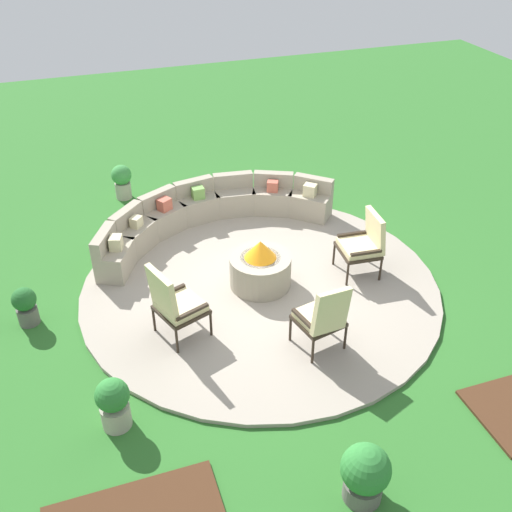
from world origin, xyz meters
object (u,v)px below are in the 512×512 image
(fire_pit, at_px, (260,268))
(potted_plant_0, at_px, (25,305))
(potted_plant_2, at_px, (365,473))
(potted_plant_3, at_px, (122,180))
(lounge_chair_back_left, at_px, (364,242))
(lounge_chair_front_right, at_px, (323,316))
(lounge_chair_front_left, at_px, (174,303))
(potted_plant_1, at_px, (114,403))
(curved_stone_bench, at_px, (207,214))

(fire_pit, height_order, potted_plant_0, fire_pit)
(potted_plant_0, distance_m, potted_plant_2, 5.10)
(fire_pit, height_order, potted_plant_3, fire_pit)
(fire_pit, relative_size, lounge_chair_back_left, 0.91)
(lounge_chair_front_right, relative_size, potted_plant_3, 1.56)
(lounge_chair_front_left, bearing_deg, potted_plant_0, -138.70)
(potted_plant_1, bearing_deg, lounge_chair_front_right, 7.74)
(lounge_chair_front_left, xyz_separation_m, lounge_chair_front_right, (1.76, -0.85, -0.03))
(fire_pit, height_order, potted_plant_2, fire_pit)
(lounge_chair_back_left, distance_m, potted_plant_2, 3.97)
(fire_pit, height_order, lounge_chair_front_left, lounge_chair_front_left)
(lounge_chair_front_right, height_order, potted_plant_3, lounge_chair_front_right)
(curved_stone_bench, relative_size, lounge_chair_front_left, 3.80)
(potted_plant_1, height_order, potted_plant_3, potted_plant_1)
(potted_plant_3, bearing_deg, fire_pit, -66.63)
(curved_stone_bench, bearing_deg, lounge_chair_back_left, -46.14)
(potted_plant_3, bearing_deg, potted_plant_2, -79.37)
(lounge_chair_back_left, bearing_deg, potted_plant_3, 44.46)
(lounge_chair_front_right, relative_size, potted_plant_1, 1.54)
(potted_plant_0, xyz_separation_m, potted_plant_2, (3.19, -3.99, 0.05))
(potted_plant_1, distance_m, potted_plant_2, 2.85)
(lounge_chair_front_left, relative_size, potted_plant_1, 1.67)
(fire_pit, distance_m, curved_stone_bench, 1.88)
(potted_plant_1, xyz_separation_m, potted_plant_3, (0.88, 5.58, 0.01))
(lounge_chair_front_left, bearing_deg, curved_stone_bench, 136.03)
(curved_stone_bench, relative_size, lounge_chair_front_right, 4.12)
(lounge_chair_front_right, relative_size, potted_plant_2, 1.50)
(potted_plant_0, bearing_deg, potted_plant_1, -67.45)
(potted_plant_3, bearing_deg, lounge_chair_front_right, -70.40)
(lounge_chair_back_left, relative_size, potted_plant_2, 1.46)
(potted_plant_1, bearing_deg, potted_plant_0, 112.55)
(potted_plant_0, bearing_deg, lounge_chair_front_left, -27.99)
(lounge_chair_front_right, height_order, lounge_chair_back_left, lounge_chair_front_right)
(lounge_chair_front_right, bearing_deg, potted_plant_1, 175.42)
(fire_pit, bearing_deg, curved_stone_bench, 100.46)
(potted_plant_1, bearing_deg, fire_pit, 38.98)
(curved_stone_bench, height_order, lounge_chair_back_left, lounge_chair_back_left)
(lounge_chair_front_left, height_order, lounge_chair_front_right, lounge_chair_front_left)
(fire_pit, relative_size, lounge_chair_front_right, 0.88)
(potted_plant_2, distance_m, potted_plant_3, 7.45)
(lounge_chair_front_left, height_order, potted_plant_2, lounge_chair_front_left)
(potted_plant_0, xyz_separation_m, potted_plant_1, (0.93, -2.24, 0.04))
(lounge_chair_back_left, bearing_deg, curved_stone_bench, 48.36)
(lounge_chair_front_right, bearing_deg, potted_plant_0, 140.68)
(lounge_chair_back_left, xyz_separation_m, potted_plant_0, (-4.99, 0.45, -0.28))
(potted_plant_0, distance_m, potted_plant_3, 3.80)
(lounge_chair_back_left, distance_m, potted_plant_1, 4.44)
(lounge_chair_back_left, height_order, potted_plant_2, lounge_chair_back_left)
(fire_pit, relative_size, potted_plant_3, 1.37)
(lounge_chair_back_left, height_order, potted_plant_1, lounge_chair_back_left)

